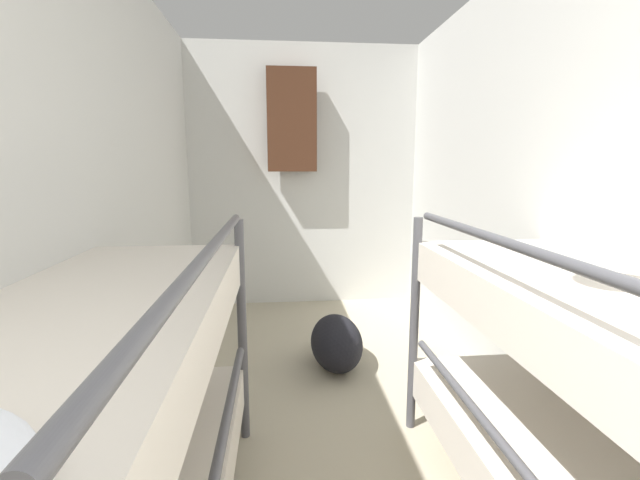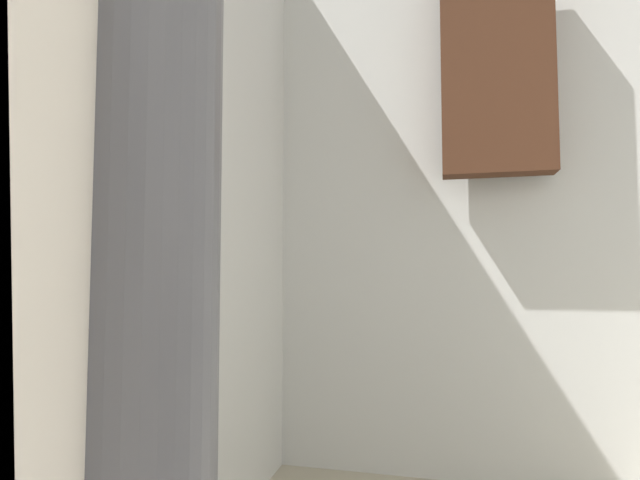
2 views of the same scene
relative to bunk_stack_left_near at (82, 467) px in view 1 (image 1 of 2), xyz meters
name	(u,v)px [view 1 (image 1 of 2)]	position (x,y,z in m)	size (l,w,h in m)	color
wall_left	(67,195)	(-0.36, 0.82, 0.63)	(0.06, 4.60, 2.43)	silver
wall_right	(573,192)	(1.83, 0.82, 0.63)	(0.06, 4.60, 2.43)	silver
wall_back	(304,178)	(0.74, 3.09, 0.63)	(2.25, 0.06, 2.43)	silver
bunk_stack_left_near	(82,467)	(0.00, 0.00, 0.00)	(0.67, 1.84, 1.12)	#4C4C51
bunk_stack_right_near	(628,432)	(1.48, 0.00, 0.00)	(0.67, 1.84, 1.12)	#4C4C51
duffel_bag	(336,342)	(0.87, 1.65, -0.42)	(0.34, 0.57, 0.34)	black
hanging_coat	(292,120)	(0.63, 2.94, 1.14)	(0.44, 0.12, 0.90)	#472819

